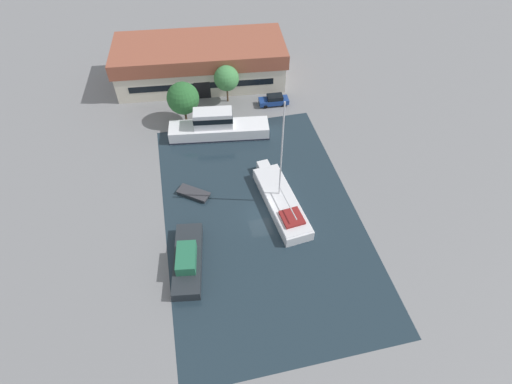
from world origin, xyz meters
TOP-DOWN VIEW (x-y plane):
  - ground_plane at (0.00, 0.00)m, footprint 440.00×440.00m
  - water_canal at (0.00, 0.00)m, footprint 21.69×34.61m
  - warehouse_building at (-2.95, 29.53)m, footprint 27.03×13.36m
  - quay_tree_near_building at (0.07, 22.72)m, footprint 3.65×3.65m
  - quay_tree_by_water at (-6.55, 18.99)m, footprint 4.42×4.42m
  - parked_car at (6.67, 20.33)m, footprint 4.47×1.95m
  - sailboat_moored at (2.55, 0.81)m, footprint 4.42×12.55m
  - motor_cruiser at (-2.63, 15.03)m, footprint 13.93×5.05m
  - small_dinghy at (-7.15, 4.64)m, footprint 4.05×3.56m
  - cabin_boat at (-8.77, -4.88)m, footprint 3.98×8.82m

SIDE VIEW (x-z plane):
  - ground_plane at x=0.00m, z-range 0.00..0.00m
  - water_canal at x=0.00m, z-range 0.00..0.01m
  - small_dinghy at x=-7.15m, z-range 0.01..0.50m
  - sailboat_moored at x=2.55m, z-range -6.19..7.74m
  - parked_car at x=6.67m, z-range 0.01..1.58m
  - cabin_boat at x=-8.77m, z-range -0.33..2.09m
  - motor_cruiser at x=-2.63m, z-range -0.56..3.47m
  - warehouse_building at x=-2.95m, z-range 0.04..6.17m
  - quay_tree_near_building at x=0.07m, z-range 1.03..6.75m
  - quay_tree_by_water at x=-6.55m, z-range 0.86..7.03m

